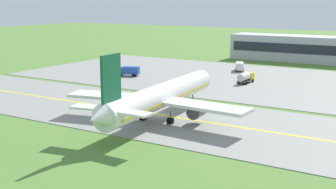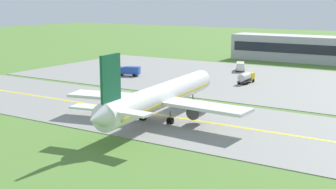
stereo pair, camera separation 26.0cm
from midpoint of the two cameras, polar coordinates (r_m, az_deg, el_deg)
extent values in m
plane|color=#517A33|center=(79.39, -1.17, -2.66)|extent=(500.00, 500.00, 0.00)
cube|color=gray|center=(79.37, -1.17, -2.62)|extent=(240.00, 28.00, 0.10)
cube|color=gray|center=(113.02, 14.77, 1.33)|extent=(140.00, 52.00, 0.10)
cube|color=yellow|center=(79.36, -1.17, -2.59)|extent=(220.00, 0.60, 0.01)
cylinder|color=white|center=(75.65, -0.89, -0.12)|extent=(6.80, 34.21, 4.00)
cone|color=white|center=(91.88, 4.37, 1.98)|extent=(4.00, 2.91, 3.80)
cone|color=white|center=(60.28, -9.01, -2.97)|extent=(3.65, 3.47, 3.40)
cube|color=gold|center=(75.75, -0.89, -0.49)|extent=(6.66, 31.51, 0.36)
cube|color=#1E232D|center=(89.76, 3.84, 2.20)|extent=(3.54, 2.08, 0.70)
cube|color=white|center=(78.16, -7.17, -0.19)|extent=(15.69, 7.99, 0.50)
cylinder|color=#47474C|center=(79.04, -5.13, -1.05)|extent=(2.57, 3.58, 2.30)
cylinder|color=black|center=(80.37, -4.53, -0.83)|extent=(2.11, 0.42, 2.10)
cube|color=white|center=(70.31, 4.43, -1.49)|extent=(15.25, 5.64, 0.50)
cylinder|color=#47474C|center=(73.18, 3.56, -2.07)|extent=(2.57, 3.58, 2.30)
cylinder|color=black|center=(74.62, 4.05, -1.81)|extent=(2.11, 0.42, 2.10)
cube|color=#145938|center=(61.99, -7.33, 2.08)|extent=(0.76, 4.42, 6.50)
cube|color=white|center=(64.53, -9.69, -1.64)|extent=(6.34, 3.48, 0.30)
cube|color=white|center=(61.04, -4.83, -2.29)|extent=(6.05, 2.53, 0.30)
cylinder|color=slate|center=(87.71, 3.05, -0.36)|extent=(0.24, 0.24, 1.65)
cylinder|color=black|center=(87.89, 3.04, -0.88)|extent=(0.44, 1.13, 1.10)
cylinder|color=slate|center=(75.80, -3.33, -2.30)|extent=(0.24, 0.24, 1.65)
cylinder|color=black|center=(76.13, -3.50, -2.88)|extent=(0.44, 1.13, 1.10)
cylinder|color=black|center=(75.87, -3.14, -2.93)|extent=(0.44, 1.13, 1.10)
cylinder|color=slate|center=(73.41, 0.20, -2.75)|extent=(0.24, 0.24, 1.65)
cylinder|color=black|center=(73.74, 0.01, -3.35)|extent=(0.44, 1.13, 1.10)
cylinder|color=black|center=(73.50, 0.39, -3.40)|extent=(0.44, 1.13, 1.10)
cube|color=yellow|center=(113.08, 10.14, 2.29)|extent=(2.07, 1.87, 1.80)
cube|color=#1E232D|center=(113.72, 10.30, 2.50)|extent=(1.84, 0.19, 0.81)
cylinder|color=silver|center=(110.32, 9.52, 2.21)|extent=(1.96, 4.26, 1.80)
cube|color=#383838|center=(110.50, 9.51, 1.68)|extent=(2.26, 4.28, 0.24)
cylinder|color=orange|center=(112.92, 10.16, 2.79)|extent=(0.20, 0.20, 0.18)
cylinder|color=black|center=(113.65, 9.66, 1.82)|extent=(0.33, 0.91, 0.90)
cylinder|color=black|center=(112.87, 10.59, 1.71)|extent=(0.33, 0.91, 0.90)
cylinder|color=black|center=(110.22, 8.82, 1.54)|extent=(0.33, 0.91, 0.90)
cylinder|color=black|center=(109.37, 9.82, 1.42)|extent=(0.33, 0.91, 0.90)
cube|color=#264CA5|center=(121.33, -6.06, 3.05)|extent=(2.36, 2.48, 1.80)
cube|color=#1E232D|center=(121.52, -6.41, 3.20)|extent=(0.72, 1.78, 0.81)
cube|color=#264CA5|center=(120.42, -4.71, 3.05)|extent=(4.66, 3.37, 2.00)
cylinder|color=orange|center=(121.18, -6.07, 3.51)|extent=(0.20, 0.20, 0.18)
cylinder|color=black|center=(120.56, -6.20, 2.48)|extent=(0.95, 0.58, 0.90)
cylinder|color=black|center=(122.43, -5.91, 2.63)|extent=(0.95, 0.58, 0.90)
cylinder|color=black|center=(119.36, -4.46, 2.42)|extent=(0.95, 0.58, 0.90)
cylinder|color=black|center=(121.35, -4.17, 2.58)|extent=(0.95, 0.58, 0.90)
cube|color=silver|center=(132.62, 8.97, 3.71)|extent=(2.54, 2.43, 1.80)
cube|color=#1E232D|center=(133.34, 8.98, 3.89)|extent=(1.74, 0.82, 0.81)
cube|color=silver|center=(129.64, 8.97, 3.57)|extent=(3.55, 4.68, 2.00)
cylinder|color=orange|center=(132.49, 8.99, 4.14)|extent=(0.20, 0.20, 0.18)
cylinder|color=black|center=(132.77, 8.53, 3.28)|extent=(0.62, 0.95, 0.90)
cylinder|color=black|center=(132.78, 9.39, 3.25)|extent=(0.62, 0.95, 0.90)
cylinder|color=black|center=(128.98, 8.49, 3.03)|extent=(0.62, 0.95, 0.90)
cylinder|color=black|center=(128.98, 9.42, 3.00)|extent=(0.62, 0.95, 0.90)
cube|color=#B2B2B7|center=(153.76, 19.74, 5.28)|extent=(64.51, 10.56, 8.44)
cube|color=#1E232D|center=(148.53, 19.32, 5.27)|extent=(61.93, 0.10, 3.04)
camera|label=1|loc=(0.13, -90.10, -0.02)|focal=48.27mm
camera|label=2|loc=(0.13, 89.90, 0.02)|focal=48.27mm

